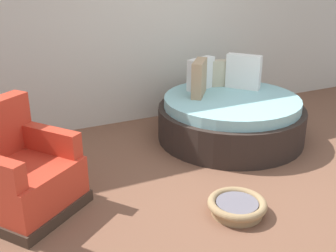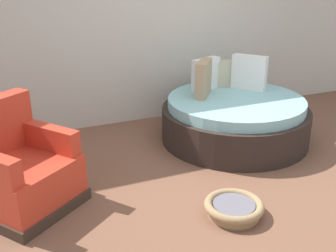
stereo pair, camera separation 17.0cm
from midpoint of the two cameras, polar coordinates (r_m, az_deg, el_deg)
ground_plane at (r=4.03m, az=10.89°, el=-8.82°), size 8.00×8.00×0.02m
back_wall at (r=5.46m, az=-1.16°, el=16.23°), size 8.00×0.12×2.97m
round_daybed at (r=5.02m, az=10.11°, el=1.16°), size 1.75×1.75×0.95m
red_armchair at (r=3.77m, az=-18.79°, el=-6.04°), size 1.12×1.12×0.94m
pet_basket at (r=3.62m, az=10.46°, el=-11.08°), size 0.51×0.51×0.13m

